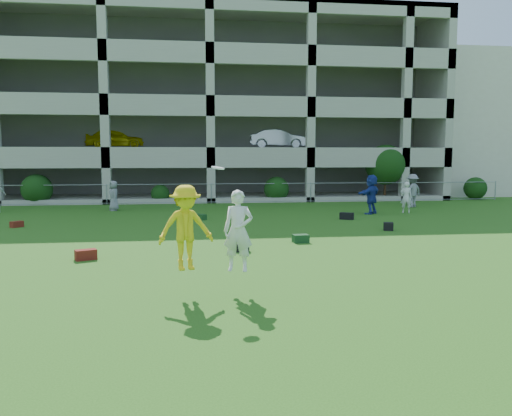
{
  "coord_description": "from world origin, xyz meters",
  "views": [
    {
      "loc": [
        -1.08,
        -10.42,
        2.83
      ],
      "look_at": [
        0.63,
        3.0,
        1.4
      ],
      "focal_mm": 35.0,
      "sensor_mm": 36.0,
      "label": 1
    }
  ],
  "objects": [
    {
      "name": "ground",
      "position": [
        0.0,
        0.0,
        0.0
      ],
      "size": [
        100.0,
        100.0,
        0.0
      ],
      "primitive_type": "plane",
      "color": "#235114",
      "rests_on": "ground"
    },
    {
      "name": "stucco_building",
      "position": [
        23.0,
        28.0,
        5.0
      ],
      "size": [
        16.0,
        14.0,
        10.0
      ],
      "primitive_type": "cube",
      "color": "beige",
      "rests_on": "ground"
    },
    {
      "name": "bystander_c",
      "position": [
        -5.1,
        15.75,
        0.77
      ],
      "size": [
        0.75,
        0.89,
        1.54
      ],
      "primitive_type": "imported",
      "rotation": [
        0.0,
        0.0,
        -1.15
      ],
      "color": "gray",
      "rests_on": "ground"
    },
    {
      "name": "bystander_d",
      "position": [
        7.5,
        12.74,
        0.95
      ],
      "size": [
        1.68,
        1.61,
        1.91
      ],
      "primitive_type": "imported",
      "rotation": [
        0.0,
        0.0,
        3.89
      ],
      "color": "navy",
      "rests_on": "ground"
    },
    {
      "name": "bystander_e",
      "position": [
        9.34,
        12.88,
        0.77
      ],
      "size": [
        0.64,
        0.51,
        1.54
      ],
      "primitive_type": "imported",
      "rotation": [
        0.0,
        0.0,
        2.87
      ],
      "color": "silver",
      "rests_on": "ground"
    },
    {
      "name": "bystander_f",
      "position": [
        10.82,
        15.42,
        0.91
      ],
      "size": [
        1.35,
        1.09,
        1.82
      ],
      "primitive_type": "imported",
      "rotation": [
        0.0,
        0.0,
        3.56
      ],
      "color": "gray",
      "rests_on": "ground"
    },
    {
      "name": "bag_red_a",
      "position": [
        -3.99,
        3.41,
        0.14
      ],
      "size": [
        0.62,
        0.49,
        0.28
      ],
      "primitive_type": "cube",
      "rotation": [
        0.0,
        0.0,
        0.41
      ],
      "color": "#52140E",
      "rests_on": "ground"
    },
    {
      "name": "bag_black_b",
      "position": [
        0.35,
        4.0,
        0.11
      ],
      "size": [
        0.44,
        0.32,
        0.22
      ],
      "primitive_type": "cube",
      "rotation": [
        0.0,
        0.0,
        -0.18
      ],
      "color": "black",
      "rests_on": "ground"
    },
    {
      "name": "bag_green_c",
      "position": [
        2.39,
        5.33,
        0.13
      ],
      "size": [
        0.54,
        0.4,
        0.26
      ],
      "primitive_type": "cube",
      "rotation": [
        0.0,
        0.0,
        0.11
      ],
      "color": "#153714",
      "rests_on": "ground"
    },
    {
      "name": "crate_d",
      "position": [
        6.26,
        7.48,
        0.15
      ],
      "size": [
        0.44,
        0.44,
        0.3
      ],
      "primitive_type": "cube",
      "rotation": [
        0.0,
        0.0,
        -0.33
      ],
      "color": "black",
      "rests_on": "ground"
    },
    {
      "name": "bag_black_e",
      "position": [
        5.68,
        10.83,
        0.15
      ],
      "size": [
        0.67,
        0.54,
        0.3
      ],
      "primitive_type": "cube",
      "rotation": [
        0.0,
        0.0,
        -0.48
      ],
      "color": "black",
      "rests_on": "ground"
    },
    {
      "name": "bag_red_f",
      "position": [
        -8.0,
        10.12,
        0.12
      ],
      "size": [
        0.5,
        0.52,
        0.24
      ],
      "primitive_type": "cube",
      "rotation": [
        0.0,
        0.0,
        0.87
      ],
      "color": "#580F0F",
      "rests_on": "ground"
    },
    {
      "name": "bag_green_g",
      "position": [
        -0.76,
        11.52,
        0.12
      ],
      "size": [
        0.57,
        0.56,
        0.25
      ],
      "primitive_type": "cube",
      "rotation": [
        0.0,
        0.0,
        -0.77
      ],
      "color": "#183B15",
      "rests_on": "ground"
    },
    {
      "name": "frisbee_contest",
      "position": [
        -0.96,
        -0.44,
        1.37
      ],
      "size": [
        2.01,
        0.88,
        2.15
      ],
      "color": "yellow",
      "rests_on": "ground"
    },
    {
      "name": "parking_garage",
      "position": [
        -0.0,
        27.7,
        6.01
      ],
      "size": [
        30.0,
        14.0,
        12.0
      ],
      "color": "#9E998C",
      "rests_on": "ground"
    },
    {
      "name": "fence",
      "position": [
        0.0,
        19.0,
        0.61
      ],
      "size": [
        36.06,
        0.06,
        1.2
      ],
      "color": "gray",
      "rests_on": "ground"
    },
    {
      "name": "shrub_row",
      "position": [
        4.59,
        19.7,
        1.51
      ],
      "size": [
        34.38,
        2.52,
        3.5
      ],
      "color": "#163D11",
      "rests_on": "ground"
    }
  ]
}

